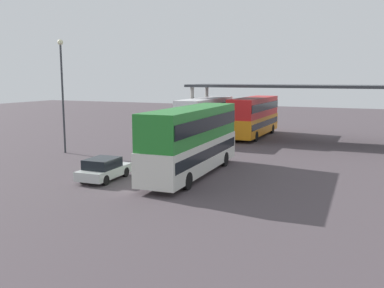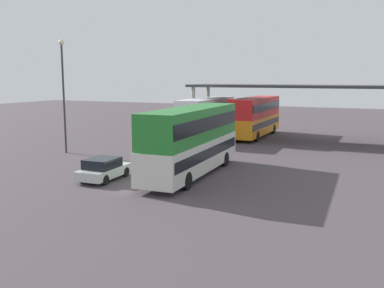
{
  "view_description": "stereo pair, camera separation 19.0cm",
  "coord_description": "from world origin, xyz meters",
  "px_view_note": "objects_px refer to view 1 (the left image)",
  "views": [
    {
      "loc": [
        11.65,
        -21.26,
        6.17
      ],
      "look_at": [
        0.85,
        3.16,
        2.0
      ],
      "focal_mm": 40.24,
      "sensor_mm": 36.0,
      "label": 1
    },
    {
      "loc": [
        11.82,
        -21.18,
        6.17
      ],
      "look_at": [
        0.85,
        3.16,
        2.0
      ],
      "focal_mm": 40.24,
      "sensor_mm": 36.0,
      "label": 2
    }
  ],
  "objects_px": {
    "double_decker_near_canopy": "(206,117)",
    "lamppost_tall": "(62,84)",
    "parked_hatchback": "(104,169)",
    "double_decker_mid_row": "(254,115)",
    "double_decker_main": "(192,139)"
  },
  "relations": [
    {
      "from": "parked_hatchback",
      "to": "lamppost_tall",
      "type": "distance_m",
      "value": 11.77
    },
    {
      "from": "lamppost_tall",
      "to": "parked_hatchback",
      "type": "bearing_deg",
      "value": -37.75
    },
    {
      "from": "double_decker_near_canopy",
      "to": "lamppost_tall",
      "type": "bearing_deg",
      "value": 147.61
    },
    {
      "from": "lamppost_tall",
      "to": "double_decker_near_canopy",
      "type": "bearing_deg",
      "value": 59.17
    },
    {
      "from": "double_decker_near_canopy",
      "to": "lamppost_tall",
      "type": "xyz_separation_m",
      "value": [
        -7.41,
        -12.42,
        3.38
      ]
    },
    {
      "from": "double_decker_main",
      "to": "parked_hatchback",
      "type": "relative_size",
      "value": 2.95
    },
    {
      "from": "double_decker_main",
      "to": "double_decker_near_canopy",
      "type": "bearing_deg",
      "value": 17.04
    },
    {
      "from": "lamppost_tall",
      "to": "double_decker_main",
      "type": "bearing_deg",
      "value": -13.96
    },
    {
      "from": "parked_hatchback",
      "to": "double_decker_mid_row",
      "type": "bearing_deg",
      "value": -10.11
    },
    {
      "from": "double_decker_near_canopy",
      "to": "double_decker_mid_row",
      "type": "bearing_deg",
      "value": -51.97
    },
    {
      "from": "double_decker_near_canopy",
      "to": "lamppost_tall",
      "type": "distance_m",
      "value": 14.85
    },
    {
      "from": "parked_hatchback",
      "to": "lamppost_tall",
      "type": "bearing_deg",
      "value": 49.86
    },
    {
      "from": "parked_hatchback",
      "to": "double_decker_mid_row",
      "type": "distance_m",
      "value": 22.57
    },
    {
      "from": "double_decker_main",
      "to": "double_decker_mid_row",
      "type": "height_order",
      "value": "double_decker_main"
    },
    {
      "from": "parked_hatchback",
      "to": "double_decker_main",
      "type": "bearing_deg",
      "value": -54.87
    }
  ]
}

